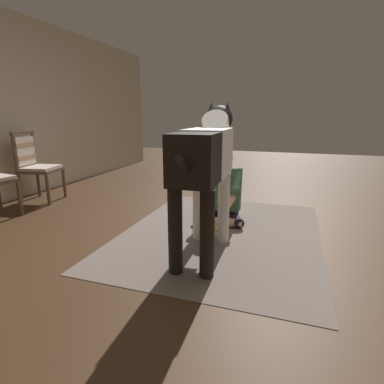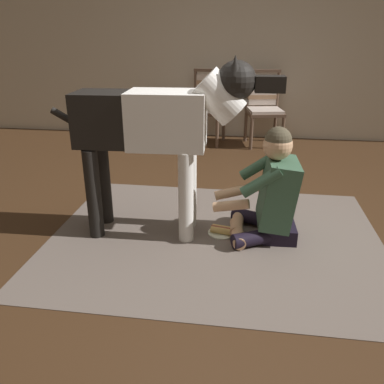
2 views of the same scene
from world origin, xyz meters
The scene contains 6 objects.
ground_plane centered at (0.00, 0.00, 0.00)m, with size 14.74×14.74×0.00m, color #412917.
area_rug centered at (-0.09, -0.06, 0.00)m, with size 2.49×1.96×0.01m, color #6C5F56.
dining_chair_right_of_pair centered at (0.31, 2.75, 0.54)m, with size 0.54×0.54×0.98m.
person_sitting_on_floor centered at (0.31, 0.03, 0.35)m, with size 0.64×0.58×0.85m.
large_dog centered at (-0.52, -0.01, 0.85)m, with size 1.65×0.39×1.32m.
hot_dog_on_plate centered at (-0.05, 0.01, 0.03)m, with size 0.21×0.21×0.06m.
Camera 1 is at (-3.01, -0.71, 1.20)m, focal length 28.41 mm.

